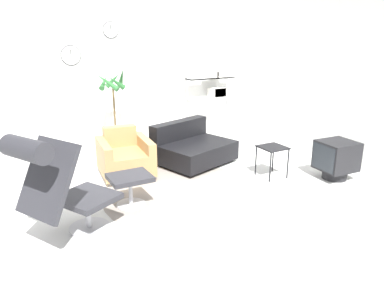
{
  "coord_description": "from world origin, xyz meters",
  "views": [
    {
      "loc": [
        -2.11,
        -4.09,
        2.08
      ],
      "look_at": [
        0.33,
        0.38,
        0.55
      ],
      "focal_mm": 35.0,
      "sensor_mm": 36.0,
      "label": 1
    }
  ],
  "objects_px": {
    "lounge_chair": "(57,179)",
    "armchair_red": "(125,158)",
    "crt_television": "(336,158)",
    "ottoman": "(130,183)",
    "couch_low": "(192,149)",
    "side_table": "(272,151)",
    "shelf_unit": "(214,85)",
    "potted_plant": "(114,113)"
  },
  "relations": [
    {
      "from": "lounge_chair",
      "to": "armchair_red",
      "type": "bearing_deg",
      "value": 113.89
    },
    {
      "from": "crt_television",
      "to": "ottoman",
      "type": "bearing_deg",
      "value": 82.51
    },
    {
      "from": "ottoman",
      "to": "couch_low",
      "type": "bearing_deg",
      "value": 36.1
    },
    {
      "from": "armchair_red",
      "to": "side_table",
      "type": "height_order",
      "value": "armchair_red"
    },
    {
      "from": "armchair_red",
      "to": "couch_low",
      "type": "height_order",
      "value": "armchair_red"
    },
    {
      "from": "armchair_red",
      "to": "crt_television",
      "type": "height_order",
      "value": "armchair_red"
    },
    {
      "from": "couch_low",
      "to": "shelf_unit",
      "type": "distance_m",
      "value": 2.53
    },
    {
      "from": "couch_low",
      "to": "crt_television",
      "type": "xyz_separation_m",
      "value": [
        1.5,
        -1.63,
        0.08
      ]
    },
    {
      "from": "crt_television",
      "to": "shelf_unit",
      "type": "relative_size",
      "value": 0.34
    },
    {
      "from": "crt_television",
      "to": "couch_low",
      "type": "bearing_deg",
      "value": 46.35
    },
    {
      "from": "lounge_chair",
      "to": "couch_low",
      "type": "distance_m",
      "value": 2.85
    },
    {
      "from": "side_table",
      "to": "potted_plant",
      "type": "bearing_deg",
      "value": 120.9
    },
    {
      "from": "crt_television",
      "to": "shelf_unit",
      "type": "distance_m",
      "value": 3.54
    },
    {
      "from": "ottoman",
      "to": "potted_plant",
      "type": "height_order",
      "value": "potted_plant"
    },
    {
      "from": "crt_television",
      "to": "potted_plant",
      "type": "relative_size",
      "value": 0.38
    },
    {
      "from": "ottoman",
      "to": "side_table",
      "type": "distance_m",
      "value": 2.18
    },
    {
      "from": "lounge_chair",
      "to": "potted_plant",
      "type": "xyz_separation_m",
      "value": [
        1.52,
        3.03,
        -0.05
      ]
    },
    {
      "from": "side_table",
      "to": "crt_television",
      "type": "xyz_separation_m",
      "value": [
        0.77,
        -0.51,
        -0.09
      ]
    },
    {
      "from": "ottoman",
      "to": "crt_television",
      "type": "relative_size",
      "value": 0.89
    },
    {
      "from": "lounge_chair",
      "to": "crt_television",
      "type": "height_order",
      "value": "lounge_chair"
    },
    {
      "from": "couch_low",
      "to": "side_table",
      "type": "xyz_separation_m",
      "value": [
        0.74,
        -1.12,
        0.17
      ]
    },
    {
      "from": "couch_low",
      "to": "armchair_red",
      "type": "bearing_deg",
      "value": -18.01
    },
    {
      "from": "couch_low",
      "to": "side_table",
      "type": "relative_size",
      "value": 2.97
    },
    {
      "from": "shelf_unit",
      "to": "couch_low",
      "type": "bearing_deg",
      "value": -130.29
    },
    {
      "from": "armchair_red",
      "to": "shelf_unit",
      "type": "relative_size",
      "value": 0.53
    },
    {
      "from": "armchair_red",
      "to": "ottoman",
      "type": "bearing_deg",
      "value": 80.45
    },
    {
      "from": "lounge_chair",
      "to": "side_table",
      "type": "bearing_deg",
      "value": 69.39
    },
    {
      "from": "armchair_red",
      "to": "crt_television",
      "type": "xyz_separation_m",
      "value": [
        2.65,
        -1.64,
        0.05
      ]
    },
    {
      "from": "crt_television",
      "to": "lounge_chair",
      "type": "bearing_deg",
      "value": 92.31
    },
    {
      "from": "couch_low",
      "to": "side_table",
      "type": "bearing_deg",
      "value": 105.71
    },
    {
      "from": "crt_television",
      "to": "armchair_red",
      "type": "bearing_deg",
      "value": 62.0
    },
    {
      "from": "crt_television",
      "to": "potted_plant",
      "type": "height_order",
      "value": "potted_plant"
    },
    {
      "from": "armchair_red",
      "to": "side_table",
      "type": "distance_m",
      "value": 2.2
    },
    {
      "from": "armchair_red",
      "to": "crt_television",
      "type": "bearing_deg",
      "value": 154.12
    },
    {
      "from": "lounge_chair",
      "to": "side_table",
      "type": "relative_size",
      "value": 2.54
    },
    {
      "from": "armchair_red",
      "to": "couch_low",
      "type": "distance_m",
      "value": 1.15
    },
    {
      "from": "lounge_chair",
      "to": "couch_low",
      "type": "height_order",
      "value": "lounge_chair"
    },
    {
      "from": "armchair_red",
      "to": "side_table",
      "type": "bearing_deg",
      "value": 154.98
    },
    {
      "from": "side_table",
      "to": "shelf_unit",
      "type": "distance_m",
      "value": 3.14
    },
    {
      "from": "lounge_chair",
      "to": "crt_television",
      "type": "bearing_deg",
      "value": 60.28
    },
    {
      "from": "potted_plant",
      "to": "couch_low",
      "type": "bearing_deg",
      "value": -61.05
    },
    {
      "from": "side_table",
      "to": "shelf_unit",
      "type": "bearing_deg",
      "value": 74.37
    }
  ]
}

